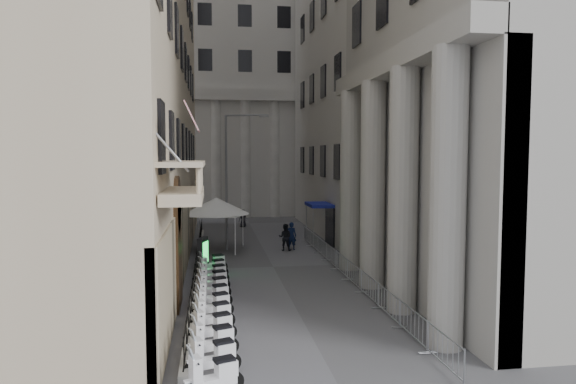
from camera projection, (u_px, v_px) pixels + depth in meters
name	position (u px, v px, depth m)	size (l,w,h in m)	color
far_building	(242.00, 78.00, 57.04)	(22.00, 10.00, 30.00)	beige
iron_fence	(197.00, 274.00, 27.90)	(0.30, 28.00, 1.40)	black
blue_awning	(319.00, 245.00, 37.03)	(1.60, 3.00, 3.00)	navy
flag	(196.00, 375.00, 15.12)	(1.00, 1.40, 8.20)	#9E0C11
scooter_1	(214.00, 375.00, 15.09)	(0.56, 1.40, 1.50)	white
scooter_2	(214.00, 358.00, 16.40)	(0.56, 1.40, 1.50)	white
scooter_3	(214.00, 343.00, 17.70)	(0.56, 1.40, 1.50)	white
scooter_4	(213.00, 330.00, 19.01)	(0.56, 1.40, 1.50)	white
scooter_5	(213.00, 318.00, 20.32)	(0.56, 1.40, 1.50)	white
scooter_6	(213.00, 309.00, 21.63)	(0.56, 1.40, 1.50)	white
scooter_7	(213.00, 300.00, 22.94)	(0.56, 1.40, 1.50)	white
scooter_8	(213.00, 292.00, 24.24)	(0.56, 1.40, 1.50)	white
scooter_9	(213.00, 285.00, 25.55)	(0.56, 1.40, 1.50)	white
scooter_10	(213.00, 279.00, 26.86)	(0.56, 1.40, 1.50)	white
scooter_11	(213.00, 273.00, 28.17)	(0.56, 1.40, 1.50)	white
barrier_0	(445.00, 369.00, 15.51)	(0.60, 2.40, 1.10)	#A2A4A9
barrier_1	(413.00, 340.00, 17.98)	(0.60, 2.40, 1.10)	#A2A4A9
barrier_2	(388.00, 318.00, 20.44)	(0.60, 2.40, 1.10)	#A2A4A9
barrier_3	(369.00, 300.00, 22.91)	(0.60, 2.40, 1.10)	#A2A4A9
barrier_4	(354.00, 286.00, 25.38)	(0.60, 2.40, 1.10)	#A2A4A9
barrier_5	(341.00, 274.00, 27.84)	(0.60, 2.40, 1.10)	#A2A4A9
barrier_6	(331.00, 265.00, 30.31)	(0.60, 2.40, 1.10)	#A2A4A9
barrier_7	(322.00, 256.00, 32.77)	(0.60, 2.40, 1.10)	#A2A4A9
barrier_8	(314.00, 249.00, 35.24)	(0.60, 2.40, 1.10)	#A2A4A9
barrier_9	(307.00, 243.00, 37.71)	(0.60, 2.40, 1.10)	#A2A4A9
security_tent	(212.00, 206.00, 34.96)	(4.44, 4.44, 3.61)	white
street_lamp	(232.00, 169.00, 34.49)	(2.87, 1.14, 9.17)	gray
info_kiosk	(203.00, 256.00, 27.58)	(0.59, 1.01, 2.05)	black
pedestrian_a	(291.00, 236.00, 35.04)	(0.69, 0.45, 1.90)	#0D1735
pedestrian_b	(285.00, 237.00, 34.67)	(0.89, 0.69, 1.83)	black
pedestrian_c	(243.00, 218.00, 46.12)	(0.77, 0.50, 1.57)	black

